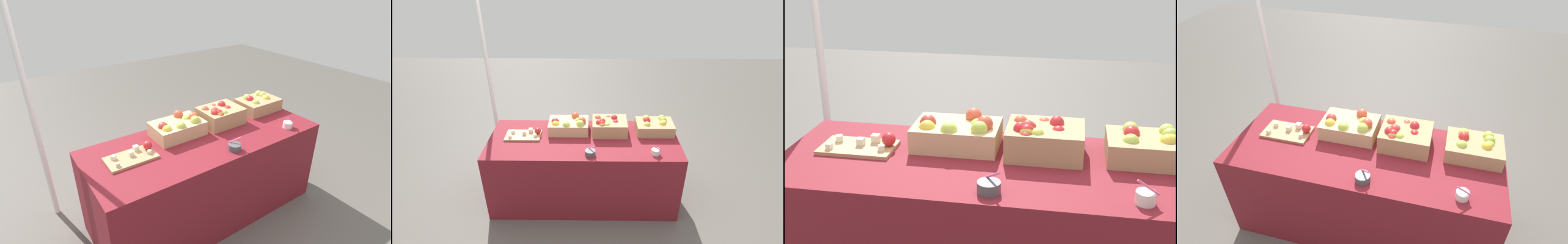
# 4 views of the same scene
# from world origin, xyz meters

# --- Properties ---
(ground_plane) EXTENTS (10.00, 10.00, 0.00)m
(ground_plane) POSITION_xyz_m (0.00, 0.00, 0.00)
(ground_plane) COLOR #56514C
(table) EXTENTS (1.90, 0.76, 0.74)m
(table) POSITION_xyz_m (0.00, 0.00, 0.37)
(table) COLOR maroon
(table) RESTS_ON ground_plane
(apple_crate_left) EXTENTS (0.38, 0.27, 0.15)m
(apple_crate_left) POSITION_xyz_m (0.73, 0.15, 0.81)
(apple_crate_left) COLOR tan
(apple_crate_left) RESTS_ON table
(apple_crate_middle) EXTENTS (0.35, 0.28, 0.18)m
(apple_crate_middle) POSITION_xyz_m (0.25, 0.13, 0.82)
(apple_crate_middle) COLOR tan
(apple_crate_middle) RESTS_ON table
(apple_crate_right) EXTENTS (0.41, 0.27, 0.17)m
(apple_crate_right) POSITION_xyz_m (-0.15, 0.15, 0.81)
(apple_crate_right) COLOR tan
(apple_crate_right) RESTS_ON table
(cutting_board_front) EXTENTS (0.36, 0.20, 0.08)m
(cutting_board_front) POSITION_xyz_m (-0.59, 0.05, 0.76)
(cutting_board_front) COLOR tan
(cutting_board_front) RESTS_ON table
(sample_bowl_near) EXTENTS (0.09, 0.08, 0.11)m
(sample_bowl_near) POSITION_xyz_m (0.68, -0.26, 0.77)
(sample_bowl_near) COLOR silver
(sample_bowl_near) RESTS_ON table
(sample_bowl_mid) EXTENTS (0.10, 0.10, 0.10)m
(sample_bowl_mid) POSITION_xyz_m (0.07, -0.28, 0.77)
(sample_bowl_mid) COLOR #4C4C51
(sample_bowl_mid) RESTS_ON table
(tent_pole) EXTENTS (0.04, 0.04, 1.99)m
(tent_pole) POSITION_xyz_m (-1.10, 0.71, 1.00)
(tent_pole) COLOR white
(tent_pole) RESTS_ON ground_plane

